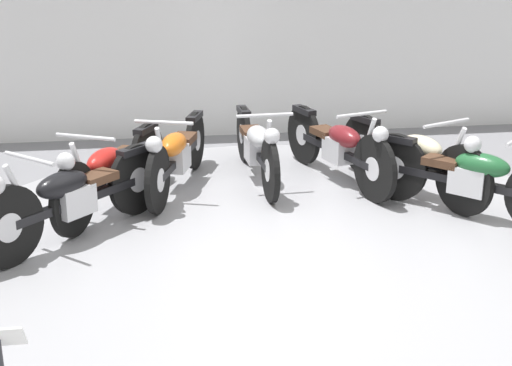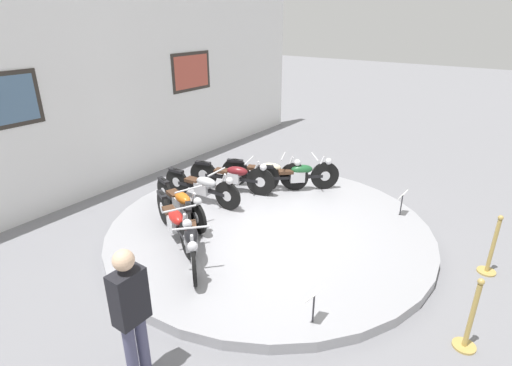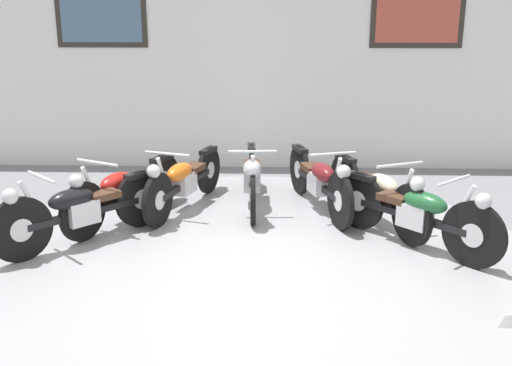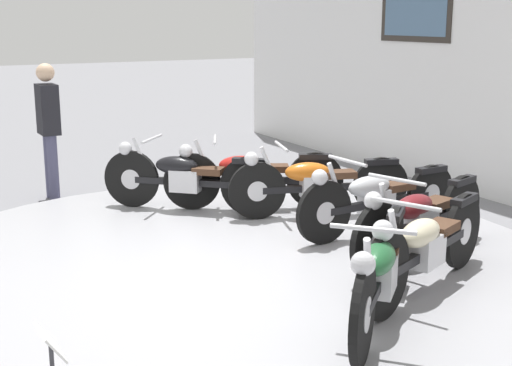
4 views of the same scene
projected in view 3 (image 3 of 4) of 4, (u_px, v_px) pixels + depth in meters
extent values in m
plane|color=slate|center=(245.00, 276.00, 5.76)|extent=(60.00, 60.00, 0.00)
cylinder|color=#99999E|center=(245.00, 268.00, 5.74)|extent=(5.95, 5.95, 0.17)
cube|color=white|center=(258.00, 29.00, 9.21)|extent=(14.00, 0.20, 4.36)
cube|color=#2D2823|center=(101.00, 14.00, 9.12)|extent=(1.40, 0.02, 1.00)
cube|color=slate|center=(101.00, 14.00, 9.11)|extent=(1.24, 0.02, 0.84)
cube|color=#2D2823|center=(418.00, 14.00, 8.97)|extent=(1.40, 0.02, 1.00)
cube|color=#B24C3D|center=(418.00, 14.00, 8.96)|extent=(1.24, 0.02, 0.84)
cylinder|color=black|center=(20.00, 230.00, 5.60)|extent=(0.47, 0.50, 0.63)
cylinder|color=silver|center=(20.00, 230.00, 5.60)|extent=(0.20, 0.21, 0.22)
cylinder|color=black|center=(141.00, 199.00, 6.52)|extent=(0.47, 0.50, 0.63)
cylinder|color=silver|center=(141.00, 199.00, 6.52)|extent=(0.20, 0.21, 0.22)
cube|color=black|center=(85.00, 213.00, 6.06)|extent=(0.90, 0.95, 0.07)
cube|color=silver|center=(82.00, 212.00, 6.03)|extent=(0.36, 0.37, 0.24)
ellipsoid|color=black|center=(71.00, 199.00, 5.91)|extent=(0.49, 0.50, 0.20)
cube|color=#472D1E|center=(103.00, 195.00, 6.17)|extent=(0.36, 0.37, 0.07)
cube|color=black|center=(140.00, 175.00, 6.44)|extent=(0.32, 0.33, 0.06)
cylinder|color=silver|center=(33.00, 206.00, 5.65)|extent=(0.20, 0.21, 0.54)
cylinder|color=silver|center=(42.00, 177.00, 5.65)|extent=(0.42, 0.39, 0.03)
sphere|color=silver|center=(10.00, 196.00, 5.47)|extent=(0.15, 0.15, 0.15)
cylinder|color=black|center=(83.00, 212.00, 6.11)|extent=(0.33, 0.58, 0.62)
cylinder|color=silver|center=(83.00, 212.00, 6.11)|extent=(0.15, 0.22, 0.22)
cylinder|color=black|center=(163.00, 180.00, 7.25)|extent=(0.33, 0.58, 0.62)
cylinder|color=silver|center=(163.00, 180.00, 7.25)|extent=(0.15, 0.22, 0.22)
cube|color=black|center=(126.00, 194.00, 6.68)|extent=(0.61, 1.14, 0.07)
cube|color=silver|center=(124.00, 194.00, 6.64)|extent=(0.32, 0.38, 0.24)
ellipsoid|color=red|center=(117.00, 182.00, 6.51)|extent=(0.41, 0.53, 0.20)
cube|color=#472D1E|center=(138.00, 178.00, 6.83)|extent=(0.32, 0.38, 0.07)
cube|color=black|center=(162.00, 158.00, 7.18)|extent=(0.25, 0.37, 0.06)
cylinder|color=silver|center=(92.00, 189.00, 6.18)|extent=(0.15, 0.24, 0.54)
cylinder|color=silver|center=(97.00, 163.00, 6.20)|extent=(0.50, 0.27, 0.03)
sphere|color=silver|center=(76.00, 181.00, 5.96)|extent=(0.15, 0.15, 0.15)
cylinder|color=black|center=(158.00, 200.00, 6.51)|extent=(0.24, 0.59, 0.61)
cylinder|color=silver|center=(158.00, 200.00, 6.51)|extent=(0.13, 0.22, 0.21)
cylinder|color=black|center=(209.00, 170.00, 7.73)|extent=(0.24, 0.59, 0.61)
cylinder|color=silver|center=(209.00, 170.00, 7.73)|extent=(0.13, 0.22, 0.21)
cube|color=black|center=(185.00, 184.00, 7.12)|extent=(0.45, 1.20, 0.07)
cube|color=silver|center=(184.00, 183.00, 7.07)|extent=(0.29, 0.37, 0.24)
ellipsoid|color=#D16619|center=(180.00, 172.00, 6.94)|extent=(0.36, 0.52, 0.20)
cube|color=#472D1E|center=(193.00, 168.00, 7.28)|extent=(0.29, 0.37, 0.07)
cube|color=black|center=(208.00, 150.00, 7.65)|extent=(0.21, 0.37, 0.06)
cylinder|color=silver|center=(164.00, 179.00, 6.58)|extent=(0.12, 0.25, 0.54)
cylinder|color=silver|center=(167.00, 154.00, 6.61)|extent=(0.52, 0.20, 0.03)
sphere|color=silver|center=(154.00, 171.00, 6.36)|extent=(0.15, 0.15, 0.15)
cylinder|color=black|center=(253.00, 197.00, 6.61)|extent=(0.09, 0.60, 0.60)
cylinder|color=silver|center=(253.00, 197.00, 6.61)|extent=(0.08, 0.21, 0.21)
cylinder|color=black|center=(251.00, 166.00, 7.90)|extent=(0.09, 0.60, 0.60)
cylinder|color=silver|center=(251.00, 166.00, 7.90)|extent=(0.08, 0.21, 0.21)
cube|color=black|center=(252.00, 180.00, 7.26)|extent=(0.13, 1.24, 0.07)
cube|color=silver|center=(252.00, 180.00, 7.21)|extent=(0.22, 0.33, 0.24)
ellipsoid|color=#B2B5BA|center=(252.00, 169.00, 7.07)|extent=(0.24, 0.49, 0.20)
cube|color=#472D1E|center=(252.00, 165.00, 7.43)|extent=(0.22, 0.33, 0.07)
cube|color=black|center=(251.00, 148.00, 7.83)|extent=(0.12, 0.36, 0.06)
cylinder|color=silver|center=(253.00, 176.00, 6.69)|extent=(0.06, 0.25, 0.54)
cylinder|color=silver|center=(252.00, 151.00, 6.73)|extent=(0.54, 0.06, 0.03)
sphere|color=silver|center=(253.00, 169.00, 6.46)|extent=(0.15, 0.15, 0.15)
cylinder|color=black|center=(340.00, 201.00, 6.44)|extent=(0.24, 0.62, 0.63)
cylinder|color=silver|center=(340.00, 201.00, 6.44)|extent=(0.13, 0.23, 0.22)
cylinder|color=black|center=(300.00, 169.00, 7.69)|extent=(0.24, 0.62, 0.63)
cylinder|color=silver|center=(300.00, 169.00, 7.69)|extent=(0.13, 0.23, 0.22)
cube|color=black|center=(318.00, 184.00, 7.06)|extent=(0.43, 1.21, 0.07)
cube|color=silver|center=(319.00, 183.00, 7.02)|extent=(0.28, 0.36, 0.24)
ellipsoid|color=maroon|center=(323.00, 172.00, 6.88)|extent=(0.35, 0.52, 0.20)
cube|color=#472D1E|center=(312.00, 168.00, 7.23)|extent=(0.28, 0.36, 0.07)
cube|color=black|center=(300.00, 149.00, 7.61)|extent=(0.20, 0.37, 0.06)
cylinder|color=silver|center=(336.00, 179.00, 6.52)|extent=(0.11, 0.25, 0.54)
cylinder|color=silver|center=(333.00, 154.00, 6.55)|extent=(0.53, 0.19, 0.03)
sphere|color=silver|center=(344.00, 172.00, 6.29)|extent=(0.15, 0.15, 0.15)
cylinder|color=black|center=(411.00, 215.00, 5.99)|extent=(0.30, 0.61, 0.64)
cylinder|color=silver|center=(411.00, 215.00, 5.99)|extent=(0.15, 0.23, 0.22)
cylinder|color=black|center=(345.00, 180.00, 7.20)|extent=(0.30, 0.61, 0.64)
cylinder|color=silver|center=(345.00, 180.00, 7.20)|extent=(0.15, 0.23, 0.22)
cube|color=black|center=(375.00, 196.00, 6.59)|extent=(0.55, 1.17, 0.07)
cube|color=silver|center=(377.00, 195.00, 6.55)|extent=(0.31, 0.37, 0.24)
ellipsoid|color=beige|center=(383.00, 184.00, 6.42)|extent=(0.39, 0.53, 0.20)
cube|color=#472D1E|center=(365.00, 179.00, 6.75)|extent=(0.31, 0.37, 0.07)
cube|color=black|center=(346.00, 159.00, 7.12)|extent=(0.23, 0.37, 0.06)
cylinder|color=silver|center=(404.00, 192.00, 6.07)|extent=(0.14, 0.25, 0.54)
cylinder|color=silver|center=(400.00, 165.00, 6.09)|extent=(0.51, 0.24, 0.03)
sphere|color=silver|center=(418.00, 184.00, 5.84)|extent=(0.15, 0.15, 0.15)
cylinder|color=black|center=(474.00, 235.00, 5.47)|extent=(0.47, 0.51, 0.64)
cylinder|color=silver|center=(474.00, 235.00, 5.47)|extent=(0.20, 0.21, 0.22)
cylinder|color=black|center=(359.00, 200.00, 6.45)|extent=(0.47, 0.51, 0.64)
cylinder|color=silver|center=(359.00, 200.00, 6.45)|extent=(0.20, 0.21, 0.22)
cube|color=black|center=(412.00, 216.00, 5.96)|extent=(0.89, 0.96, 0.07)
cube|color=silver|center=(415.00, 215.00, 5.92)|extent=(0.36, 0.37, 0.24)
ellipsoid|color=#1E562D|center=(425.00, 202.00, 5.80)|extent=(0.49, 0.50, 0.20)
cube|color=#472D1E|center=(394.00, 198.00, 6.08)|extent=(0.36, 0.37, 0.07)
cube|color=black|center=(360.00, 176.00, 6.37)|extent=(0.32, 0.33, 0.06)
cylinder|color=silver|center=(461.00, 210.00, 5.52)|extent=(0.20, 0.21, 0.54)
cylinder|color=silver|center=(453.00, 181.00, 5.52)|extent=(0.42, 0.39, 0.03)
sphere|color=silver|center=(484.00, 201.00, 5.33)|extent=(0.15, 0.15, 0.15)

